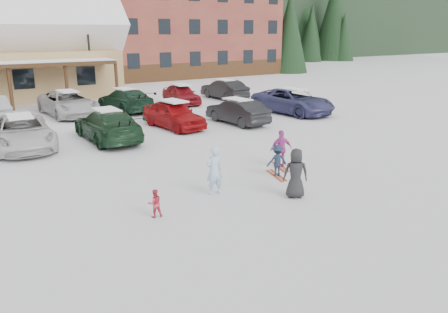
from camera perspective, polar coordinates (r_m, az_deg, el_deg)
ground at (r=14.13m, az=1.18°, el=-5.03°), size 160.00×160.00×0.00m
lamp_post at (r=36.30m, az=-17.16°, el=12.63°), size 0.50×0.25×5.86m
conifer_1 at (r=56.92m, az=8.60°, el=17.11°), size 4.84×4.84×11.22m
conifer_3 at (r=56.52m, az=-19.87°, el=15.22°), size 3.96×3.96×9.18m
conifer_4 at (r=70.38m, az=3.33°, el=17.27°), size 5.06×5.06×11.73m
adult_skier at (r=13.93m, az=-1.29°, el=-1.84°), size 0.59×0.39×1.61m
toddler_red at (r=12.52m, az=-9.02°, el=-6.04°), size 0.45×0.38×0.83m
child_navy at (r=15.87m, az=6.94°, el=-0.54°), size 0.84×0.62×1.16m
skis_child_navy at (r=16.04m, az=6.87°, el=-2.47°), size 0.58×1.40×0.03m
child_magenta at (r=16.88m, az=7.48°, el=0.99°), size 0.93×0.63×1.46m
skis_child_magenta at (r=17.08m, az=7.39°, el=-1.33°), size 0.67×1.38×0.03m
bystander_dark at (r=13.86m, az=9.35°, el=-2.18°), size 0.93×0.85×1.59m
parked_car_2 at (r=21.50m, az=-24.90°, el=2.91°), size 2.71×5.43×1.48m
parked_car_3 at (r=21.63m, az=-14.95°, el=3.98°), size 2.13×5.19×1.50m
parked_car_4 at (r=23.85m, az=-6.59°, el=5.49°), size 2.25×4.52×1.48m
parked_car_5 at (r=24.83m, az=1.73°, el=5.91°), size 1.80×4.34×1.40m
parked_car_6 at (r=28.34m, az=8.95°, el=7.16°), size 3.27×5.90×1.56m
parked_car_10 at (r=28.90m, az=-19.66°, el=6.56°), size 2.92×5.67×1.53m
parked_car_11 at (r=29.53m, az=-12.77°, el=7.22°), size 2.68×5.27×1.47m
parked_car_12 at (r=31.85m, az=-5.61°, el=8.10°), size 1.91×4.20×1.40m
parked_car_13 at (r=34.02m, az=0.05°, el=8.75°), size 1.80×4.55×1.47m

